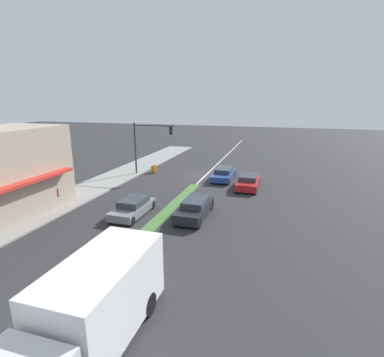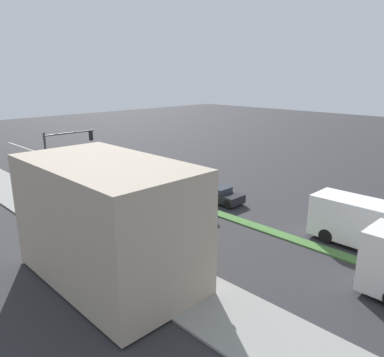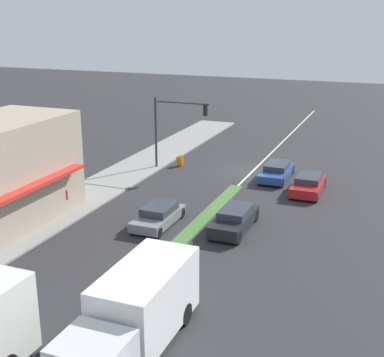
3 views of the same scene
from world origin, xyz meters
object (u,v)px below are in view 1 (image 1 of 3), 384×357
object	(u,v)px
pedestrian	(57,196)
warning_aframe_sign	(154,169)
traffic_signal_main	(147,140)
delivery_truck	(88,313)
sedan_dark	(195,208)
suv_grey	(133,207)
hatchback_red	(248,182)
coupe_blue	(224,174)

from	to	relation	value
pedestrian	warning_aframe_sign	bearing A→B (deg)	-100.57
traffic_signal_main	delivery_truck	size ratio (longest dim) A/B	0.75
sedan_dark	traffic_signal_main	bearing A→B (deg)	-50.55
traffic_signal_main	warning_aframe_sign	bearing A→B (deg)	-98.38
suv_grey	sedan_dark	bearing A→B (deg)	-167.81
warning_aframe_sign	sedan_dark	distance (m)	13.88
pedestrian	delivery_truck	distance (m)	15.13
pedestrian	warning_aframe_sign	size ratio (longest dim) A/B	2.01
delivery_truck	hatchback_red	world-z (taller)	delivery_truck
delivery_truck	traffic_signal_main	bearing A→B (deg)	-69.63
traffic_signal_main	hatchback_red	world-z (taller)	traffic_signal_main
hatchback_red	suv_grey	distance (m)	11.72
warning_aframe_sign	hatchback_red	distance (m)	11.35
traffic_signal_main	suv_grey	bearing A→B (deg)	109.53
hatchback_red	sedan_dark	size ratio (longest dim) A/B	0.94
hatchback_red	sedan_dark	bearing A→B (deg)	71.34
hatchback_red	suv_grey	xyz separation A→B (m)	(7.20, 9.24, -0.02)
pedestrian	suv_grey	bearing A→B (deg)	-175.32
warning_aframe_sign	coupe_blue	xyz separation A→B (m)	(-8.16, 0.52, 0.16)
pedestrian	hatchback_red	size ratio (longest dim) A/B	0.39
warning_aframe_sign	suv_grey	xyz separation A→B (m)	(-3.76, 12.18, 0.15)
warning_aframe_sign	sedan_dark	xyz separation A→B (m)	(-8.16, 11.23, 0.21)
traffic_signal_main	sedan_dark	xyz separation A→B (m)	(-8.32, 10.12, -3.26)
traffic_signal_main	hatchback_red	distance (m)	11.75
suv_grey	pedestrian	bearing A→B (deg)	4.68
traffic_signal_main	pedestrian	size ratio (longest dim) A/B	3.32
coupe_blue	warning_aframe_sign	bearing A→B (deg)	-3.67
traffic_signal_main	warning_aframe_sign	size ratio (longest dim) A/B	6.69
suv_grey	hatchback_red	bearing A→B (deg)	-127.92
pedestrian	sedan_dark	distance (m)	10.63
warning_aframe_sign	coupe_blue	bearing A→B (deg)	176.33
traffic_signal_main	coupe_blue	world-z (taller)	traffic_signal_main
delivery_truck	hatchback_red	xyz separation A→B (m)	(-2.80, -20.59, -0.87)
pedestrian	warning_aframe_sign	xyz separation A→B (m)	(-2.37, -12.68, -0.58)
pedestrian	coupe_blue	distance (m)	16.09
pedestrian	suv_grey	xyz separation A→B (m)	(-6.13, -0.50, -0.43)
delivery_truck	hatchback_red	distance (m)	20.80
warning_aframe_sign	coupe_blue	size ratio (longest dim) A/B	0.18
traffic_signal_main	sedan_dark	distance (m)	13.50
traffic_signal_main	hatchback_red	xyz separation A→B (m)	(-11.12, 1.83, -3.30)
hatchback_red	suv_grey	size ratio (longest dim) A/B	1.03
delivery_truck	suv_grey	xyz separation A→B (m)	(4.40, -11.35, -0.89)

